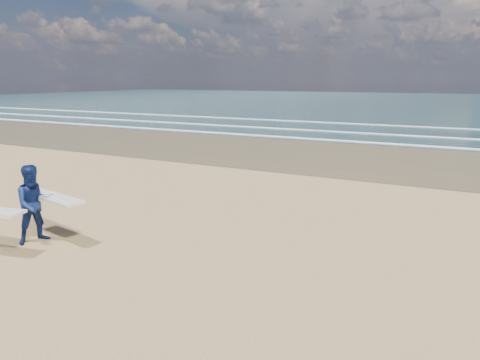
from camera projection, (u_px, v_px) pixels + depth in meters
The scene contains 1 object.
surfer_far at pixel (36, 203), 10.79m from camera, with size 2.26×1.40×2.00m.
Camera 1 is at (9.88, -5.26, 4.09)m, focal length 32.00 mm.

